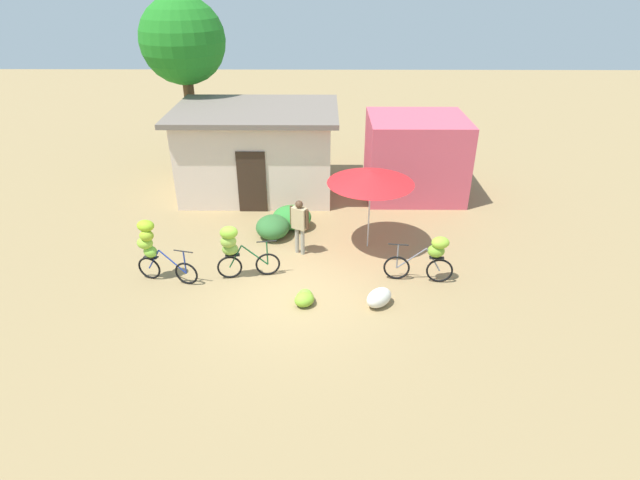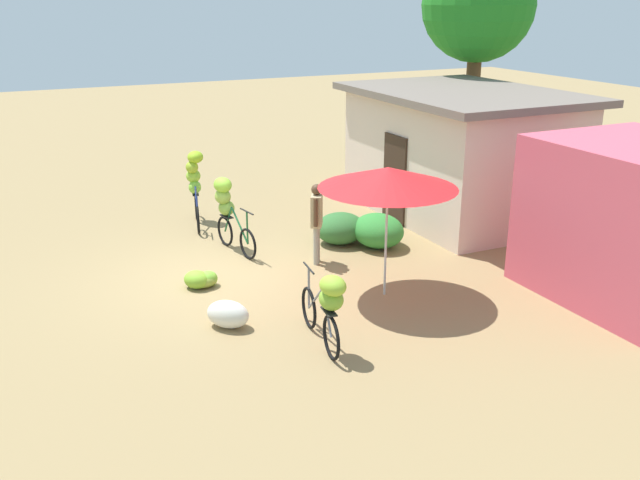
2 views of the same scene
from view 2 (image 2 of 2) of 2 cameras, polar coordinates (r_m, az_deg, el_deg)
The scene contains 13 objects.
ground_plane at distance 13.14m, azimuth -8.22°, elevation -2.98°, with size 60.00×60.00×0.00m, color #957B50.
building_low at distance 16.83m, azimuth 11.30°, elevation 7.01°, with size 5.42×3.99×2.89m.
shop_pink at distance 12.96m, azimuth 24.46°, elevation 1.34°, with size 3.20×2.80×2.66m, color #D35064.
tree_behind_building at distance 20.03m, azimuth 12.71°, elevation 17.95°, with size 3.00×3.00×6.18m.
hedge_bush_front_left at distance 14.67m, azimuth 1.66°, elevation 0.96°, with size 0.98×1.05×0.65m, color #326A31.
hedge_bush_front_right at distance 14.51m, azimuth 4.72°, elevation 0.77°, with size 1.17×1.02×0.69m, color #318634.
market_umbrella at distance 11.65m, azimuth 5.54°, elevation 5.05°, with size 2.33×2.33×2.27m.
bicycle_leftmost at distance 16.14m, azimuth -10.12°, elevation 4.78°, with size 1.60×0.61×1.62m.
bicycle_near_pile at distance 14.34m, azimuth -7.54°, elevation 2.73°, with size 1.57×0.46×1.47m.
bicycle_center_loaded at distance 10.11m, azimuth 0.61°, elevation -5.08°, with size 1.71×0.41×1.24m.
banana_pile_on_ground at distance 12.70m, azimuth -9.50°, elevation -3.18°, with size 0.62×0.73×0.32m.
produce_sack at distance 11.12m, azimuth -7.48°, elevation -5.99°, with size 0.70×0.44×0.44m, color silver.
person_vendor at distance 13.38m, azimuth -0.27°, elevation 1.99°, with size 0.51×0.37×1.58m.
Camera 2 is at (11.68, -3.47, 4.94)m, focal length 39.48 mm.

